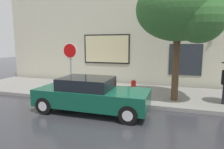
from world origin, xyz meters
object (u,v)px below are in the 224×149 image
fire_hydrant (133,88)px  street_tree (183,11)px  stop_sign (70,58)px  parked_car (91,95)px

fire_hydrant → street_tree: 3.93m
fire_hydrant → street_tree: (2.00, -0.17, 3.38)m
fire_hydrant → stop_sign: 3.38m
parked_car → stop_sign: bearing=136.5°
parked_car → stop_sign: stop_sign is taller
stop_sign → street_tree: bearing=2.7°
fire_hydrant → parked_car: bearing=-119.5°
fire_hydrant → stop_sign: stop_sign is taller
fire_hydrant → street_tree: street_tree is taller
street_tree → fire_hydrant: bearing=175.3°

